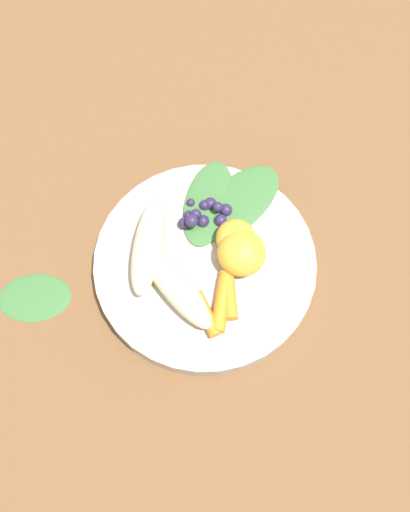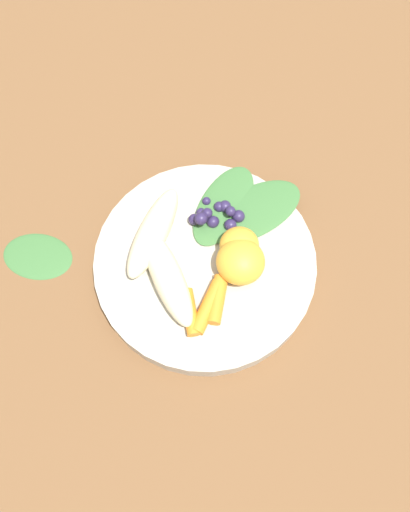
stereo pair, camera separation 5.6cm
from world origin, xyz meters
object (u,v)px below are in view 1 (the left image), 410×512
object	(u,v)px
banana_peeled_right	(148,245)
orange_segment_near	(234,235)
bowl	(205,264)
banana_peeled_left	(176,286)
kale_leaf_stray	(34,297)

from	to	relation	value
banana_peeled_right	orange_segment_near	distance (m)	0.10
bowl	banana_peeled_right	distance (m)	0.07
bowl	banana_peeled_left	distance (m)	0.06
banana_peeled_left	orange_segment_near	bearing A→B (deg)	95.73
banana_peeled_left	kale_leaf_stray	size ratio (longest dim) A/B	1.40
banana_peeled_left	kale_leaf_stray	world-z (taller)	banana_peeled_left
banana_peeled_left	orange_segment_near	world-z (taller)	same
bowl	kale_leaf_stray	xyz separation A→B (m)	(-0.07, -0.19, -0.01)
bowl	orange_segment_near	xyz separation A→B (m)	(-0.00, 0.04, 0.03)
bowl	kale_leaf_stray	distance (m)	0.20
banana_peeled_left	banana_peeled_right	xyz separation A→B (m)	(-0.06, -0.00, 0.00)
bowl	banana_peeled_right	world-z (taller)	banana_peeled_right
banana_peeled_left	bowl	bearing A→B (deg)	101.85
orange_segment_near	kale_leaf_stray	bearing A→B (deg)	-105.13
bowl	orange_segment_near	bearing A→B (deg)	96.32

